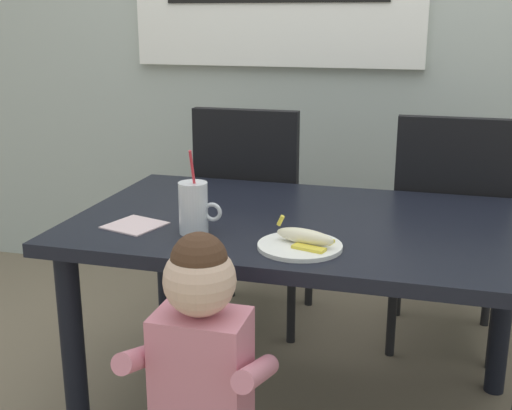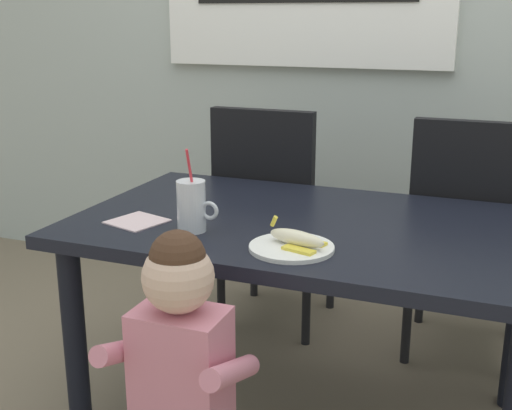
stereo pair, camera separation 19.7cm
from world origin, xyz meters
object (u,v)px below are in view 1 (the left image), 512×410
at_px(peeled_banana, 306,237).
at_px(paper_napkin, 135,225).
at_px(dining_chair_left, 253,206).
at_px(dining_table, 306,248).
at_px(toddler_standing, 201,358).
at_px(milk_cup, 194,211).
at_px(dining_chair_right, 449,222).
at_px(snack_plate, 300,246).

relative_size(peeled_banana, paper_napkin, 1.17).
bearing_deg(dining_chair_left, paper_napkin, 80.63).
bearing_deg(dining_chair_left, dining_table, 119.07).
bearing_deg(toddler_standing, milk_cup, 112.30).
bearing_deg(toddler_standing, dining_chair_left, 100.07).
distance_m(dining_chair_right, snack_plate, 0.99).
bearing_deg(peeled_banana, milk_cup, 172.74).
bearing_deg(dining_chair_left, dining_chair_right, 179.91).
xyz_separation_m(toddler_standing, snack_plate, (0.16, 0.34, 0.18)).
relative_size(dining_chair_right, snack_plate, 4.17).
height_order(dining_chair_left, peeled_banana, dining_chair_left).
height_order(toddler_standing, milk_cup, milk_cup).
xyz_separation_m(dining_table, peeled_banana, (0.05, -0.26, 0.12)).
relative_size(dining_table, toddler_standing, 1.70).
bearing_deg(dining_table, dining_chair_right, 54.91).
bearing_deg(toddler_standing, snack_plate, 64.36).
xyz_separation_m(snack_plate, paper_napkin, (-0.52, 0.06, -0.00)).
bearing_deg(dining_chair_left, peeled_banana, 114.11).
height_order(dining_chair_right, paper_napkin, dining_chair_right).
relative_size(dining_chair_left, dining_chair_right, 1.00).
height_order(milk_cup, peeled_banana, milk_cup).
bearing_deg(milk_cup, dining_table, 36.55).
relative_size(dining_chair_left, paper_napkin, 6.40).
distance_m(dining_chair_left, toddler_standing, 1.24).
bearing_deg(paper_napkin, toddler_standing, -48.56).
bearing_deg(dining_chair_right, snack_plate, 65.40).
xyz_separation_m(dining_chair_left, dining_chair_right, (0.79, -0.00, 0.00)).
distance_m(dining_table, peeled_banana, 0.29).
bearing_deg(paper_napkin, dining_table, 22.44).
distance_m(dining_table, snack_plate, 0.28).
height_order(dining_chair_left, dining_chair_right, same).
bearing_deg(dining_chair_right, peeled_banana, 66.04).
distance_m(dining_chair_right, toddler_standing, 1.35).
bearing_deg(paper_napkin, dining_chair_left, 80.63).
distance_m(dining_chair_left, snack_plate, 0.98).
bearing_deg(peeled_banana, dining_chair_right, 66.04).
distance_m(dining_table, dining_chair_right, 0.76).
height_order(dining_chair_right, toddler_standing, dining_chair_right).
xyz_separation_m(toddler_standing, peeled_banana, (0.18, 0.34, 0.21)).
bearing_deg(toddler_standing, dining_chair_right, 65.11).
distance_m(dining_chair_right, paper_napkin, 1.25).
bearing_deg(dining_chair_right, toddler_standing, 65.11).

